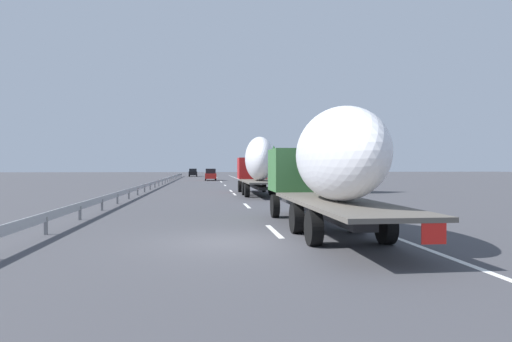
{
  "coord_description": "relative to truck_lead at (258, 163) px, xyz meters",
  "views": [
    {
      "loc": [
        -13.43,
        0.65,
        2.31
      ],
      "look_at": [
        16.57,
        -2.85,
        2.0
      ],
      "focal_mm": 30.84,
      "sensor_mm": 36.0,
      "label": 1
    }
  ],
  "objects": [
    {
      "name": "lane_stripe_2",
      "position": [
        1.36,
        1.8,
        -2.55
      ],
      "size": [
        3.2,
        0.2,
        0.01
      ],
      "primitive_type": "cube",
      "color": "white",
      "rests_on": "ground_plane"
    },
    {
      "name": "lane_stripe_5",
      "position": [
        33.23,
        1.8,
        -2.55
      ],
      "size": [
        3.2,
        0.2,
        0.01
      ],
      "primitive_type": "cube",
      "color": "white",
      "rests_on": "ground_plane"
    },
    {
      "name": "lane_stripe_1",
      "position": [
        -9.66,
        1.8,
        -2.55
      ],
      "size": [
        3.2,
        0.2,
        0.01
      ],
      "primitive_type": "cube",
      "color": "white",
      "rests_on": "ground_plane"
    },
    {
      "name": "truck_lead",
      "position": [
        0.0,
        0.0,
        0.0
      ],
      "size": [
        12.35,
        2.55,
        4.63
      ],
      "color": "#B21919",
      "rests_on": "ground_plane"
    },
    {
      "name": "lane_stripe_3",
      "position": [
        6.31,
        1.8,
        -2.55
      ],
      "size": [
        3.2,
        0.2,
        0.01
      ],
      "primitive_type": "cube",
      "color": "white",
      "rests_on": "ground_plane"
    },
    {
      "name": "road_sign",
      "position": [
        23.63,
        -3.1,
        -0.23
      ],
      "size": [
        0.1,
        0.9,
        3.38
      ],
      "color": "gray",
      "rests_on": "ground_plane"
    },
    {
      "name": "tree_1",
      "position": [
        2.7,
        -8.65,
        1.25
      ],
      "size": [
        3.86,
        3.86,
        5.65
      ],
      "color": "#472D19",
      "rests_on": "ground_plane"
    },
    {
      "name": "car_black_suv",
      "position": [
        66.61,
        6.95,
        -1.63
      ],
      "size": [
        4.58,
        1.91,
        1.83
      ],
      "color": "black",
      "rests_on": "ground_plane"
    },
    {
      "name": "guardrail_median",
      "position": [
        21.14,
        9.6,
        -1.97
      ],
      "size": [
        94.0,
        0.1,
        0.76
      ],
      "color": "#9EA0A5",
      "rests_on": "ground_plane"
    },
    {
      "name": "car_red_compact",
      "position": [
        37.79,
        3.31,
        -1.58
      ],
      "size": [
        4.74,
        1.85,
        1.95
      ],
      "color": "red",
      "rests_on": "ground_plane"
    },
    {
      "name": "tree_0",
      "position": [
        2.91,
        -5.98,
        1.59
      ],
      "size": [
        3.65,
        3.65,
        6.37
      ],
      "color": "#472D19",
      "rests_on": "ground_plane"
    },
    {
      "name": "lane_stripe_4",
      "position": [
        18.44,
        1.8,
        -2.55
      ],
      "size": [
        3.2,
        0.2,
        0.01
      ],
      "primitive_type": "cube",
      "color": "white",
      "rests_on": "ground_plane"
    },
    {
      "name": "truck_trailing",
      "position": [
        -20.28,
        0.0,
        -0.14
      ],
      "size": [
        13.12,
        2.55,
        4.21
      ],
      "color": "#387038",
      "rests_on": "ground_plane"
    },
    {
      "name": "ground_plane",
      "position": [
        18.14,
        3.6,
        -2.55
      ],
      "size": [
        260.0,
        260.0,
        0.0
      ],
      "primitive_type": "plane",
      "color": "#424247"
    },
    {
      "name": "lane_stripe_0",
      "position": [
        -19.86,
        1.8,
        -2.55
      ],
      "size": [
        3.2,
        0.2,
        0.01
      ],
      "primitive_type": "cube",
      "color": "white",
      "rests_on": "ground_plane"
    },
    {
      "name": "lane_stripe_6",
      "position": [
        29.76,
        1.8,
        -2.55
      ],
      "size": [
        3.2,
        0.2,
        0.01
      ],
      "primitive_type": "cube",
      "color": "white",
      "rests_on": "ground_plane"
    },
    {
      "name": "tree_2",
      "position": [
        51.02,
        -9.38,
        1.55
      ],
      "size": [
        3.64,
        3.64,
        6.52
      ],
      "color": "#472D19",
      "rests_on": "ground_plane"
    },
    {
      "name": "lane_stripe_7",
      "position": [
        56.06,
        1.8,
        -2.55
      ],
      "size": [
        3.2,
        0.2,
        0.01
      ],
      "primitive_type": "cube",
      "color": "white",
      "rests_on": "ground_plane"
    },
    {
      "name": "edge_line_right",
      "position": [
        23.14,
        -1.9,
        -2.55
      ],
      "size": [
        110.0,
        0.2,
        0.01
      ],
      "primitive_type": "cube",
      "color": "white",
      "rests_on": "ground_plane"
    }
  ]
}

